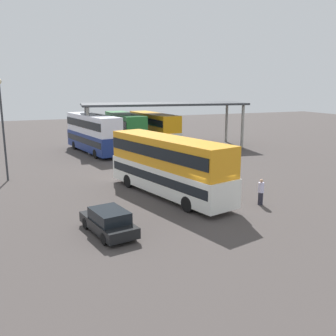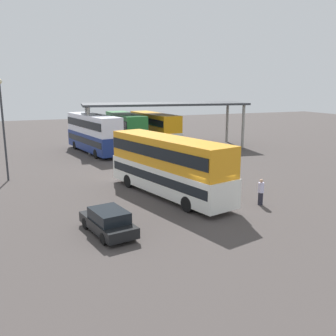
{
  "view_description": "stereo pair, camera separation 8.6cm",
  "coord_description": "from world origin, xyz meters",
  "px_view_note": "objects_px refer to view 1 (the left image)",
  "views": [
    {
      "loc": [
        -10.7,
        -19.52,
        7.67
      ],
      "look_at": [
        -0.97,
        4.2,
        2.0
      ],
      "focal_mm": 40.13,
      "sensor_mm": 36.0,
      "label": 1
    },
    {
      "loc": [
        -10.62,
        -19.55,
        7.67
      ],
      "look_at": [
        -0.97,
        4.2,
        2.0
      ],
      "focal_mm": 40.13,
      "sensor_mm": 36.0,
      "label": 2
    }
  ],
  "objects_px": {
    "parked_hatchback": "(109,221)",
    "double_decker_far_right": "(154,128)",
    "double_decker_near_canopy": "(93,132)",
    "lamppost_tall": "(2,118)",
    "double_decker_mid_row": "(125,130)",
    "double_decker_main": "(168,164)",
    "pedestrian_waiting": "(261,192)"
  },
  "relations": [
    {
      "from": "double_decker_far_right",
      "to": "lamppost_tall",
      "type": "relative_size",
      "value": 1.37
    },
    {
      "from": "double_decker_main",
      "to": "parked_hatchback",
      "type": "bearing_deg",
      "value": 119.58
    },
    {
      "from": "lamppost_tall",
      "to": "pedestrian_waiting",
      "type": "relative_size",
      "value": 4.71
    },
    {
      "from": "parked_hatchback",
      "to": "lamppost_tall",
      "type": "height_order",
      "value": "lamppost_tall"
    },
    {
      "from": "double_decker_main",
      "to": "pedestrian_waiting",
      "type": "xyz_separation_m",
      "value": [
        4.8,
        -4.26,
        -1.41
      ]
    },
    {
      "from": "parked_hatchback",
      "to": "double_decker_far_right",
      "type": "distance_m",
      "value": 29.65
    },
    {
      "from": "double_decker_main",
      "to": "parked_hatchback",
      "type": "relative_size",
      "value": 2.74
    },
    {
      "from": "double_decker_far_right",
      "to": "lamppost_tall",
      "type": "xyz_separation_m",
      "value": [
        -17.43,
        -12.63,
        2.83
      ]
    },
    {
      "from": "double_decker_main",
      "to": "pedestrian_waiting",
      "type": "height_order",
      "value": "double_decker_main"
    },
    {
      "from": "double_decker_near_canopy",
      "to": "double_decker_far_right",
      "type": "distance_m",
      "value": 8.57
    },
    {
      "from": "parked_hatchback",
      "to": "double_decker_near_canopy",
      "type": "distance_m",
      "value": 25.01
    },
    {
      "from": "double_decker_main",
      "to": "double_decker_near_canopy",
      "type": "distance_m",
      "value": 19.34
    },
    {
      "from": "double_decker_near_canopy",
      "to": "pedestrian_waiting",
      "type": "relative_size",
      "value": 6.62
    },
    {
      "from": "double_decker_main",
      "to": "double_decker_near_canopy",
      "type": "xyz_separation_m",
      "value": [
        -1.4,
        19.29,
        0.11
      ]
    },
    {
      "from": "double_decker_mid_row",
      "to": "pedestrian_waiting",
      "type": "xyz_separation_m",
      "value": [
        2.05,
        -24.92,
        -1.49
      ]
    },
    {
      "from": "double_decker_mid_row",
      "to": "pedestrian_waiting",
      "type": "height_order",
      "value": "double_decker_mid_row"
    },
    {
      "from": "double_decker_mid_row",
      "to": "pedestrian_waiting",
      "type": "distance_m",
      "value": 25.05
    },
    {
      "from": "double_decker_far_right",
      "to": "parked_hatchback",
      "type": "bearing_deg",
      "value": 151.31
    },
    {
      "from": "pedestrian_waiting",
      "to": "lamppost_tall",
      "type": "bearing_deg",
      "value": -153.65
    },
    {
      "from": "parked_hatchback",
      "to": "double_decker_mid_row",
      "type": "xyz_separation_m",
      "value": [
        8.3,
        25.98,
        1.68
      ]
    },
    {
      "from": "parked_hatchback",
      "to": "pedestrian_waiting",
      "type": "height_order",
      "value": "pedestrian_waiting"
    },
    {
      "from": "double_decker_main",
      "to": "double_decker_near_canopy",
      "type": "bearing_deg",
      "value": -10.06
    },
    {
      "from": "double_decker_far_right",
      "to": "pedestrian_waiting",
      "type": "height_order",
      "value": "double_decker_far_right"
    },
    {
      "from": "double_decker_mid_row",
      "to": "lamppost_tall",
      "type": "height_order",
      "value": "lamppost_tall"
    },
    {
      "from": "lamppost_tall",
      "to": "double_decker_main",
      "type": "bearing_deg",
      "value": -40.2
    },
    {
      "from": "double_decker_mid_row",
      "to": "lamppost_tall",
      "type": "relative_size",
      "value": 1.3
    },
    {
      "from": "parked_hatchback",
      "to": "double_decker_far_right",
      "type": "xyz_separation_m",
      "value": [
        12.41,
        26.88,
        1.61
      ]
    },
    {
      "from": "double_decker_near_canopy",
      "to": "lamppost_tall",
      "type": "distance_m",
      "value": 14.1
    },
    {
      "from": "double_decker_near_canopy",
      "to": "lamppost_tall",
      "type": "bearing_deg",
      "value": 128.61
    },
    {
      "from": "double_decker_near_canopy",
      "to": "lamppost_tall",
      "type": "xyz_separation_m",
      "value": [
        -9.17,
        -10.36,
        2.72
      ]
    },
    {
      "from": "double_decker_near_canopy",
      "to": "double_decker_mid_row",
      "type": "relative_size",
      "value": 1.08
    },
    {
      "from": "double_decker_near_canopy",
      "to": "double_decker_main",
      "type": "bearing_deg",
      "value": 174.26
    }
  ]
}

